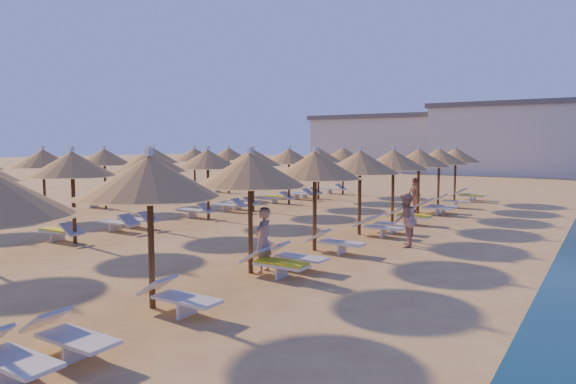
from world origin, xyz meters
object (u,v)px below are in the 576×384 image
Objects in this scene: parasol_row_west at (150,162)px; beachgoer_a at (263,240)px; parasol_row_east at (315,167)px; beachgoer_b at (405,220)px; beachgoer_c at (414,195)px.

parasol_row_west is 21.46× the size of beachgoer_a.
parasol_row_east and parasol_row_west have the same top height.
beachgoer_b is (8.95, 1.96, -1.65)m from parasol_row_west.
beachgoer_a is at bearing -22.47° from parasol_row_west.
beachgoer_a reaches higher than beachgoer_c.
parasol_row_east reaches higher than beachgoer_c.
beachgoer_a is at bearing -47.11° from beachgoer_c.
beachgoer_b is at bearing 43.37° from parasol_row_east.
parasol_row_west is at bearing -82.79° from beachgoer_c.
beachgoer_c is 8.35m from beachgoer_b.
parasol_row_east is 21.55× the size of beachgoer_c.
beachgoer_a is 5.23m from beachgoer_b.
parasol_row_east is 21.01× the size of beachgoer_b.
beachgoer_c is at bearing 91.91° from parasol_row_east.
parasol_row_east is at bearing -47.57° from beachgoer_c.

